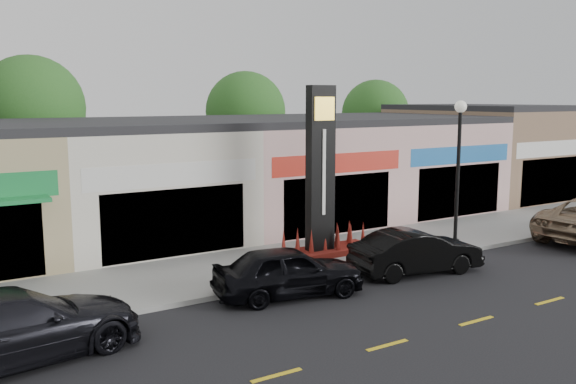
{
  "coord_description": "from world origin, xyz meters",
  "views": [
    {
      "loc": [
        -9.01,
        -13.32,
        5.73
      ],
      "look_at": [
        1.55,
        4.0,
        2.57
      ],
      "focal_mm": 38.0,
      "sensor_mm": 36.0,
      "label": 1
    }
  ],
  "objects_px": {
    "lamp_east_near": "(458,159)",
    "car_dark_sedan": "(13,326)",
    "car_black_conv": "(416,252)",
    "pylon_sign": "(320,196)",
    "car_black_sedan": "(289,271)"
  },
  "relations": [
    {
      "from": "pylon_sign",
      "to": "car_dark_sedan",
      "type": "relative_size",
      "value": 1.08
    },
    {
      "from": "car_black_conv",
      "to": "car_dark_sedan",
      "type": "bearing_deg",
      "value": 100.18
    },
    {
      "from": "pylon_sign",
      "to": "car_black_conv",
      "type": "xyz_separation_m",
      "value": [
        1.69,
        -3.13,
        -1.55
      ]
    },
    {
      "from": "car_black_sedan",
      "to": "lamp_east_near",
      "type": "bearing_deg",
      "value": -71.67
    },
    {
      "from": "car_dark_sedan",
      "to": "car_black_conv",
      "type": "distance_m",
      "value": 12.25
    },
    {
      "from": "lamp_east_near",
      "to": "car_black_sedan",
      "type": "bearing_deg",
      "value": -171.16
    },
    {
      "from": "car_black_conv",
      "to": "pylon_sign",
      "type": "bearing_deg",
      "value": 36.15
    },
    {
      "from": "car_dark_sedan",
      "to": "pylon_sign",
      "type": "bearing_deg",
      "value": -80.82
    },
    {
      "from": "lamp_east_near",
      "to": "car_dark_sedan",
      "type": "relative_size",
      "value": 0.98
    },
    {
      "from": "car_dark_sedan",
      "to": "car_black_conv",
      "type": "height_order",
      "value": "car_dark_sedan"
    },
    {
      "from": "lamp_east_near",
      "to": "car_dark_sedan",
      "type": "xyz_separation_m",
      "value": [
        -15.55,
        -1.93,
        -2.67
      ]
    },
    {
      "from": "car_dark_sedan",
      "to": "car_black_conv",
      "type": "relative_size",
      "value": 1.27
    },
    {
      "from": "pylon_sign",
      "to": "car_black_sedan",
      "type": "distance_m",
      "value": 4.56
    },
    {
      "from": "car_black_sedan",
      "to": "car_black_conv",
      "type": "relative_size",
      "value": 1.0
    },
    {
      "from": "pylon_sign",
      "to": "car_black_sedan",
      "type": "height_order",
      "value": "pylon_sign"
    }
  ]
}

